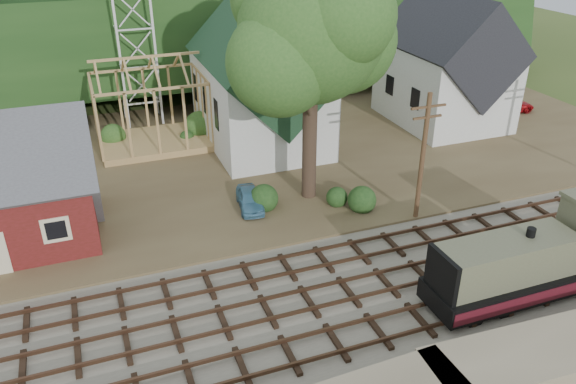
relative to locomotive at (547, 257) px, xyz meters
name	(u,v)px	position (x,y,z in m)	size (l,w,h in m)	color
ground	(349,296)	(-8.95, 3.00, -2.03)	(140.00, 140.00, 0.00)	#384C1E
railroad_bed	(349,295)	(-8.95, 3.00, -1.95)	(64.00, 11.00, 0.16)	#726B5B
village_flat	(244,155)	(-8.95, 21.00, -1.88)	(64.00, 26.00, 0.30)	brown
hillside	(182,76)	(-8.95, 45.00, -2.03)	(70.00, 28.00, 8.00)	#1E3F19
ridge	(159,45)	(-8.95, 61.00, -2.03)	(80.00, 20.00, 12.00)	black
church	(260,82)	(-6.95, 22.68, 3.15)	(8.40, 15.17, 13.00)	silver
farmhouse	(446,68)	(9.05, 22.00, 2.83)	(8.40, 10.80, 10.60)	silver
timber_frame	(151,109)	(-14.95, 25.00, 1.23)	(8.20, 6.20, 6.99)	tan
lattice_tower	(130,4)	(-14.95, 31.00, 8.00)	(3.20, 3.20, 12.12)	silver
big_tree	(314,40)	(-6.78, 13.08, 8.19)	(10.90, 8.40, 14.70)	#38281E
telegraph_pole_near	(423,156)	(-1.95, 8.20, 2.21)	(2.20, 0.28, 8.00)	#4C331E
locomotive	(547,257)	(0.00, 0.00, 0.00)	(11.32, 2.83, 4.55)	black
car_blue	(250,199)	(-10.99, 12.74, -1.13)	(1.42, 3.52, 1.20)	teal
car_red	(510,105)	(16.29, 21.76, -1.13)	(1.98, 4.30, 1.19)	#AA0D12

